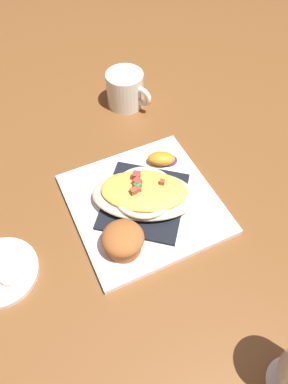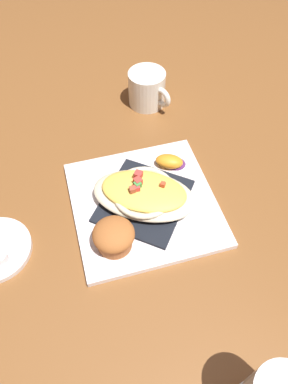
% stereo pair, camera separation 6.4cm
% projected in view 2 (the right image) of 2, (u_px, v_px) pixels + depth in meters
% --- Properties ---
extents(ground_plane, '(2.60, 2.60, 0.00)m').
position_uv_depth(ground_plane, '(144.00, 205.00, 0.68)').
color(ground_plane, brown).
extents(square_plate, '(0.29, 0.29, 0.01)m').
position_uv_depth(square_plate, '(144.00, 204.00, 0.67)').
color(square_plate, white).
rests_on(square_plate, ground_plane).
extents(folded_napkin, '(0.21, 0.21, 0.01)m').
position_uv_depth(folded_napkin, '(144.00, 201.00, 0.67)').
color(folded_napkin, black).
rests_on(folded_napkin, square_plate).
extents(gratin_dish, '(0.20, 0.22, 0.05)m').
position_uv_depth(gratin_dish, '(144.00, 193.00, 0.65)').
color(gratin_dish, beige).
rests_on(gratin_dish, folded_napkin).
extents(muffin, '(0.07, 0.07, 0.05)m').
position_uv_depth(muffin, '(114.00, 236.00, 0.59)').
color(muffin, '#A85E30').
rests_on(muffin, square_plate).
extents(orange_garnish, '(0.06, 0.07, 0.02)m').
position_uv_depth(orange_garnish, '(170.00, 162.00, 0.71)').
color(orange_garnish, '#55285F').
rests_on(orange_garnish, square_plate).
extents(coffee_mug, '(0.11, 0.08, 0.08)m').
position_uv_depth(coffee_mug, '(147.00, 90.00, 0.82)').
color(coffee_mug, white).
rests_on(coffee_mug, ground_plane).
extents(creamer_cup_1, '(0.02, 0.02, 0.02)m').
position_uv_depth(creamer_cup_1, '(0.00, 257.00, 0.59)').
color(creamer_cup_1, white).
rests_on(creamer_cup_1, creamer_saucer).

